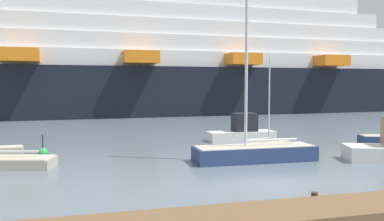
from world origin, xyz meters
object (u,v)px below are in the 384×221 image
at_px(sailboat_0, 265,144).
at_px(cruise_ship, 79,61).
at_px(sailboat_1, 255,150).
at_px(fishing_boat_1, 242,131).
at_px(channel_buoy_1, 252,133).
at_px(channel_buoy_0, 43,153).

xyz_separation_m(sailboat_0, cruise_ship, (-13.14, 35.45, 7.53)).
bearing_deg(sailboat_1, sailboat_0, -121.54).
distance_m(fishing_boat_1, cruise_ship, 34.84).
bearing_deg(fishing_boat_1, sailboat_1, -107.84).
bearing_deg(channel_buoy_1, cruise_ship, 116.70).
bearing_deg(channel_buoy_1, sailboat_0, -104.69).
bearing_deg(sailboat_0, sailboat_1, -142.14).
relative_size(sailboat_1, cruise_ship, 0.11).
distance_m(sailboat_0, channel_buoy_0, 14.87).
height_order(sailboat_1, channel_buoy_0, sailboat_1).
xyz_separation_m(channel_buoy_0, channel_buoy_1, (16.48, 6.13, -0.04)).
bearing_deg(cruise_ship, fishing_boat_1, -70.17).
height_order(sailboat_0, sailboat_1, sailboat_1).
height_order(sailboat_0, cruise_ship, cruise_ship).
xyz_separation_m(fishing_boat_1, channel_buoy_0, (-14.68, -3.89, -0.43)).
xyz_separation_m(sailboat_1, channel_buoy_1, (4.26, 10.30, -0.39)).
xyz_separation_m(fishing_boat_1, channel_buoy_1, (1.80, 2.25, -0.47)).
relative_size(channel_buoy_0, channel_buoy_1, 0.94).
xyz_separation_m(sailboat_1, cruise_ship, (-10.49, 39.62, 7.17)).
relative_size(sailboat_0, channel_buoy_1, 4.12).
distance_m(sailboat_0, channel_buoy_1, 6.34).
height_order(sailboat_0, channel_buoy_0, sailboat_0).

